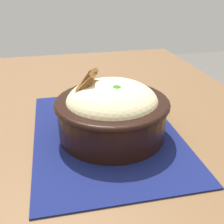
{
  "coord_description": "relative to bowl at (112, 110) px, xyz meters",
  "views": [
    {
      "loc": [
        -0.49,
        0.07,
        0.99
      ],
      "look_at": [
        -0.01,
        -0.04,
        0.75
      ],
      "focal_mm": 45.15,
      "sensor_mm": 36.0,
      "label": 1
    }
  ],
  "objects": [
    {
      "name": "bowl",
      "position": [
        0.0,
        0.0,
        0.0
      ],
      "size": [
        0.24,
        0.24,
        0.13
      ],
      "color": "black",
      "rests_on": "placemat"
    },
    {
      "name": "fork",
      "position": [
        0.15,
        0.04,
        -0.05
      ],
      "size": [
        0.04,
        0.13,
        0.0
      ],
      "color": "silver",
      "rests_on": "placemat"
    },
    {
      "name": "table",
      "position": [
        0.01,
        0.04,
        -0.12
      ],
      "size": [
        1.28,
        0.84,
        0.7
      ],
      "color": "brown",
      "rests_on": "ground_plane"
    },
    {
      "name": "placemat",
      "position": [
        0.01,
        0.01,
        -0.06
      ],
      "size": [
        0.41,
        0.29,
        0.0
      ],
      "primitive_type": "cube",
      "rotation": [
        0.0,
        0.0,
        -0.01
      ],
      "color": "#11194C",
      "rests_on": "table"
    }
  ]
}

